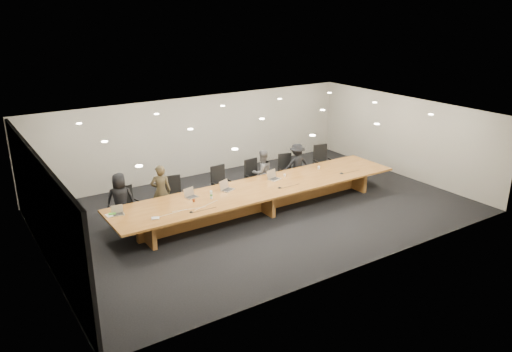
{
  "coord_description": "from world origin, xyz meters",
  "views": [
    {
      "loc": [
        -7.6,
        -11.27,
        5.79
      ],
      "look_at": [
        0.0,
        0.3,
        1.0
      ],
      "focal_mm": 35.0,
      "sensor_mm": 36.0,
      "label": 1
    }
  ],
  "objects_px": {
    "chair_left": "(175,195)",
    "amber_mug": "(194,200)",
    "laptop_b": "(192,193)",
    "laptop_c": "(228,185)",
    "water_bottle": "(211,195)",
    "person_a": "(120,200)",
    "laptop_a": "(118,210)",
    "mic_right": "(342,173)",
    "paper_cup_far": "(319,168)",
    "conference_table": "(262,194)",
    "mic_left": "(191,212)",
    "laptop_d": "(275,175)",
    "chair_right": "(287,170)",
    "chair_far_left": "(130,205)",
    "mic_center": "(280,187)",
    "person_b": "(161,191)",
    "person_c": "(262,172)",
    "chair_far_right": "(323,162)",
    "av_box": "(155,218)",
    "paper_cup_near": "(285,175)",
    "person_d": "(297,164)",
    "chair_mid_right": "(255,177)",
    "chair_mid_left": "(222,185)"
  },
  "relations": [
    {
      "from": "person_d",
      "to": "amber_mug",
      "type": "distance_m",
      "value": 4.58
    },
    {
      "from": "person_b",
      "to": "amber_mug",
      "type": "relative_size",
      "value": 17.94
    },
    {
      "from": "chair_mid_right",
      "to": "paper_cup_near",
      "type": "xyz_separation_m",
      "value": [
        0.54,
        -0.84,
        0.21
      ]
    },
    {
      "from": "water_bottle",
      "to": "chair_left",
      "type": "bearing_deg",
      "value": 110.41
    },
    {
      "from": "chair_left",
      "to": "laptop_d",
      "type": "xyz_separation_m",
      "value": [
        2.84,
        -0.98,
        0.35
      ]
    },
    {
      "from": "mic_left",
      "to": "mic_right",
      "type": "xyz_separation_m",
      "value": [
        5.32,
        0.18,
        0.0
      ]
    },
    {
      "from": "chair_left",
      "to": "person_c",
      "type": "height_order",
      "value": "person_c"
    },
    {
      "from": "chair_mid_right",
      "to": "paper_cup_far",
      "type": "bearing_deg",
      "value": -30.07
    },
    {
      "from": "laptop_d",
      "to": "paper_cup_far",
      "type": "xyz_separation_m",
      "value": [
        1.78,
        0.05,
        -0.1
      ]
    },
    {
      "from": "laptop_a",
      "to": "mic_right",
      "type": "height_order",
      "value": "laptop_a"
    },
    {
      "from": "chair_mid_left",
      "to": "laptop_b",
      "type": "xyz_separation_m",
      "value": [
        -1.43,
        -0.83,
        0.3
      ]
    },
    {
      "from": "conference_table",
      "to": "paper_cup_far",
      "type": "height_order",
      "value": "paper_cup_far"
    },
    {
      "from": "laptop_c",
      "to": "mic_right",
      "type": "height_order",
      "value": "laptop_c"
    },
    {
      "from": "mic_center",
      "to": "chair_right",
      "type": "bearing_deg",
      "value": 47.94
    },
    {
      "from": "person_c",
      "to": "mic_left",
      "type": "xyz_separation_m",
      "value": [
        -3.33,
        -1.7,
        0.03
      ]
    },
    {
      "from": "laptop_b",
      "to": "laptop_d",
      "type": "bearing_deg",
      "value": -14.6
    },
    {
      "from": "laptop_b",
      "to": "laptop_c",
      "type": "xyz_separation_m",
      "value": [
        1.1,
        -0.06,
        0.01
      ]
    },
    {
      "from": "conference_table",
      "to": "mic_left",
      "type": "bearing_deg",
      "value": -167.68
    },
    {
      "from": "water_bottle",
      "to": "person_a",
      "type": "bearing_deg",
      "value": 149.15
    },
    {
      "from": "chair_far_left",
      "to": "chair_mid_right",
      "type": "relative_size",
      "value": 0.92
    },
    {
      "from": "person_a",
      "to": "laptop_c",
      "type": "bearing_deg",
      "value": -178.42
    },
    {
      "from": "laptop_a",
      "to": "person_a",
      "type": "bearing_deg",
      "value": 74.75
    },
    {
      "from": "conference_table",
      "to": "person_b",
      "type": "xyz_separation_m",
      "value": [
        -2.63,
        1.2,
        0.26
      ]
    },
    {
      "from": "person_b",
      "to": "laptop_a",
      "type": "relative_size",
      "value": 5.24
    },
    {
      "from": "chair_far_right",
      "to": "av_box",
      "type": "bearing_deg",
      "value": -155.29
    },
    {
      "from": "chair_far_left",
      "to": "person_a",
      "type": "bearing_deg",
      "value": 172.4
    },
    {
      "from": "laptop_b",
      "to": "chair_mid_left",
      "type": "bearing_deg",
      "value": 16.49
    },
    {
      "from": "conference_table",
      "to": "laptop_b",
      "type": "xyz_separation_m",
      "value": [
        -2.07,
        0.37,
        0.36
      ]
    },
    {
      "from": "chair_right",
      "to": "person_a",
      "type": "distance_m",
      "value": 5.7
    },
    {
      "from": "paper_cup_far",
      "to": "laptop_c",
      "type": "bearing_deg",
      "value": -178.87
    },
    {
      "from": "laptop_d",
      "to": "av_box",
      "type": "bearing_deg",
      "value": 177.02
    },
    {
      "from": "chair_left",
      "to": "amber_mug",
      "type": "distance_m",
      "value": 1.28
    },
    {
      "from": "conference_table",
      "to": "mic_right",
      "type": "relative_size",
      "value": 66.02
    },
    {
      "from": "chair_mid_right",
      "to": "person_d",
      "type": "xyz_separation_m",
      "value": [
        1.67,
        0.01,
        0.13
      ]
    },
    {
      "from": "laptop_b",
      "to": "chair_right",
      "type": "bearing_deg",
      "value": -0.02
    },
    {
      "from": "conference_table",
      "to": "laptop_a",
      "type": "xyz_separation_m",
      "value": [
        -4.16,
        0.31,
        0.35
      ]
    },
    {
      "from": "laptop_d",
      "to": "paper_cup_near",
      "type": "height_order",
      "value": "laptop_d"
    },
    {
      "from": "laptop_b",
      "to": "paper_cup_near",
      "type": "xyz_separation_m",
      "value": [
        3.19,
        0.02,
        -0.09
      ]
    },
    {
      "from": "paper_cup_near",
      "to": "chair_far_left",
      "type": "bearing_deg",
      "value": 169.08
    },
    {
      "from": "chair_far_left",
      "to": "mic_center",
      "type": "distance_m",
      "value": 4.24
    },
    {
      "from": "conference_table",
      "to": "chair_mid_left",
      "type": "height_order",
      "value": "chair_mid_left"
    },
    {
      "from": "person_c",
      "to": "laptop_c",
      "type": "height_order",
      "value": "person_c"
    },
    {
      "from": "water_bottle",
      "to": "paper_cup_near",
      "type": "distance_m",
      "value": 2.81
    },
    {
      "from": "chair_far_left",
      "to": "person_d",
      "type": "height_order",
      "value": "person_d"
    },
    {
      "from": "conference_table",
      "to": "laptop_d",
      "type": "height_order",
      "value": "laptop_d"
    },
    {
      "from": "person_c",
      "to": "mic_right",
      "type": "distance_m",
      "value": 2.5
    },
    {
      "from": "laptop_b",
      "to": "person_c",
      "type": "bearing_deg",
      "value": 1.49
    },
    {
      "from": "person_d",
      "to": "paper_cup_far",
      "type": "xyz_separation_m",
      "value": [
        0.22,
        -0.86,
        0.09
      ]
    },
    {
      "from": "conference_table",
      "to": "laptop_d",
      "type": "xyz_separation_m",
      "value": [
        0.69,
        0.32,
        0.37
      ]
    },
    {
      "from": "chair_left",
      "to": "av_box",
      "type": "bearing_deg",
      "value": -116.36
    }
  ]
}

